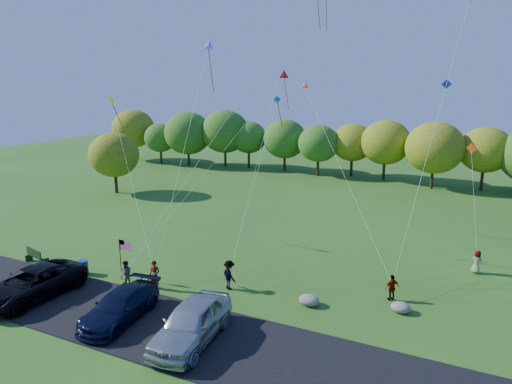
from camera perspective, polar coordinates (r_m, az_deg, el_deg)
ground at (r=28.37m, az=-8.54°, el=-12.32°), size 140.00×140.00×0.00m
asphalt_lane at (r=25.55m, az=-13.77°, el=-15.57°), size 44.00×6.00×0.06m
treeline at (r=60.03m, az=10.03°, el=5.96°), size 76.48×27.89×7.94m
minivan_dark at (r=29.97m, az=-26.19°, el=-10.22°), size 3.14×6.39×1.75m
minivan_navy at (r=25.73m, az=-16.66°, el=-13.53°), size 2.68×5.50×1.54m
minivan_silver at (r=23.05m, az=-8.07°, el=-15.83°), size 2.92×5.95×1.95m
flyer_a at (r=28.82m, az=-12.55°, el=-10.12°), size 0.76×0.61×1.80m
flyer_b at (r=29.77m, az=-15.91°, el=-9.76°), size 0.82×0.66×1.58m
flyer_c at (r=28.20m, az=-3.36°, el=-10.31°), size 1.36×1.18×1.83m
flyer_d at (r=27.99m, az=16.64°, el=-11.38°), size 0.93×0.89×1.55m
flyer_e at (r=33.74m, az=25.88°, el=-7.87°), size 0.90×0.78×1.56m
park_bench at (r=35.52m, az=-25.89°, el=-7.16°), size 1.97×0.77×1.10m
trash_barrel at (r=32.44m, az=-20.78°, el=-8.80°), size 0.63×0.63×0.94m
flag_assembly at (r=30.06m, az=-16.23°, el=-6.94°), size 1.01×0.66×2.73m
boulder_near at (r=26.69m, az=6.64°, el=-13.27°), size 1.20×0.94×0.60m
boulder_far at (r=26.98m, az=17.64°, el=-13.59°), size 1.08×0.90×0.56m
kites_aloft at (r=36.04m, az=7.39°, el=21.74°), size 26.35×12.55×14.60m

